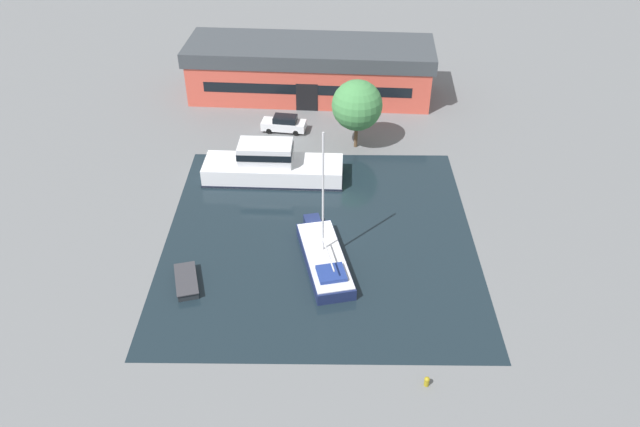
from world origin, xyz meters
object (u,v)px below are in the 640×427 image
object	(u,v)px
sailboat_moored	(324,257)
motor_cruiser	(271,166)
quay_tree_near_building	(357,105)
parked_car	(284,124)
small_dinghy	(186,281)
warehouse_building	(310,69)

from	to	relation	value
sailboat_moored	motor_cruiser	distance (m)	13.12
sailboat_moored	quay_tree_near_building	bearing A→B (deg)	68.09
parked_car	motor_cruiser	xyz separation A→B (m)	(-0.63, -9.21, 0.48)
quay_tree_near_building	small_dinghy	distance (m)	24.99
warehouse_building	small_dinghy	distance (m)	34.06
parked_car	sailboat_moored	xyz separation A→B (m)	(4.31, -21.34, -0.27)
warehouse_building	sailboat_moored	world-z (taller)	sailboat_moored
quay_tree_near_building	parked_car	size ratio (longest dim) A/B	1.48
warehouse_building	sailboat_moored	bearing A→B (deg)	-83.01
warehouse_building	sailboat_moored	xyz separation A→B (m)	(1.77, -30.34, -2.50)
sailboat_moored	motor_cruiser	size ratio (longest dim) A/B	0.86
motor_cruiser	small_dinghy	size ratio (longest dim) A/B	3.28
small_dinghy	parked_car	bearing A→B (deg)	61.30
parked_car	motor_cruiser	distance (m)	9.25
motor_cruiser	small_dinghy	xyz separation A→B (m)	(-5.27, -14.67, -1.02)
quay_tree_near_building	warehouse_building	bearing A→B (deg)	111.79
parked_car	small_dinghy	bearing A→B (deg)	174.12
motor_cruiser	small_dinghy	distance (m)	15.62
warehouse_building	motor_cruiser	distance (m)	18.56
small_dinghy	sailboat_moored	bearing A→B (deg)	-0.85
quay_tree_near_building	small_dinghy	xyz separation A→B (m)	(-13.30, -20.72, -4.25)
quay_tree_near_building	sailboat_moored	bearing A→B (deg)	-99.64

